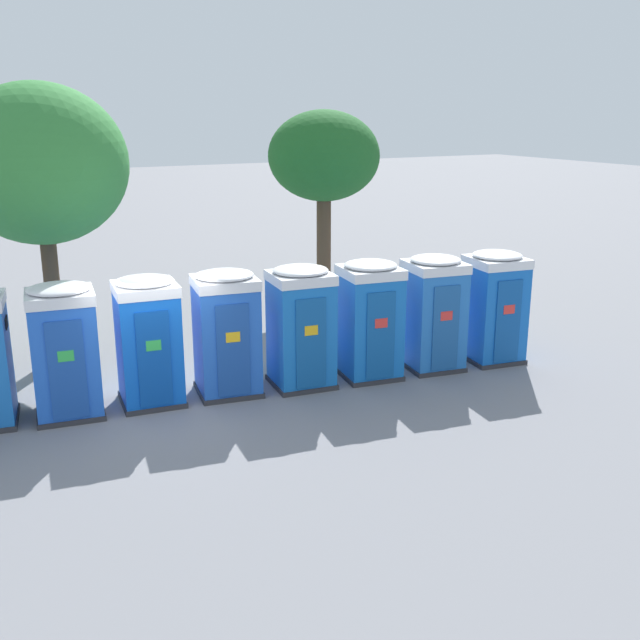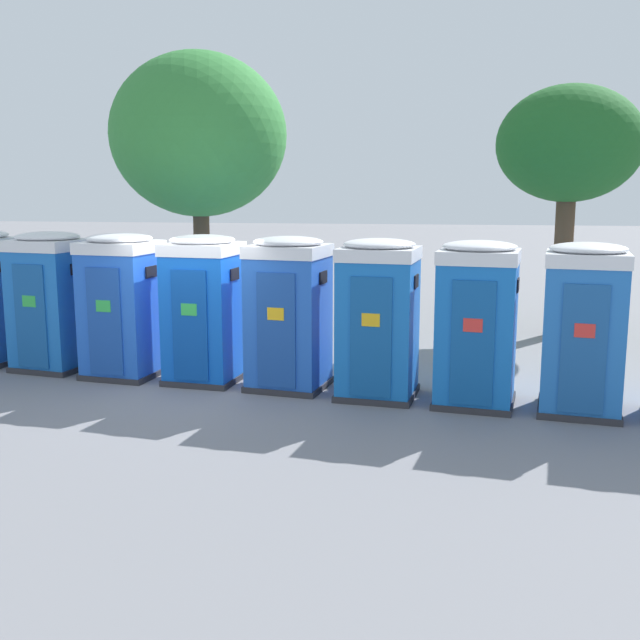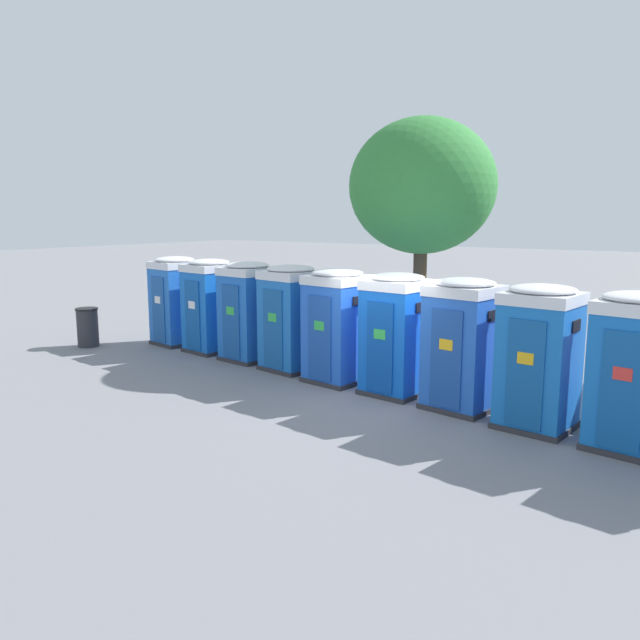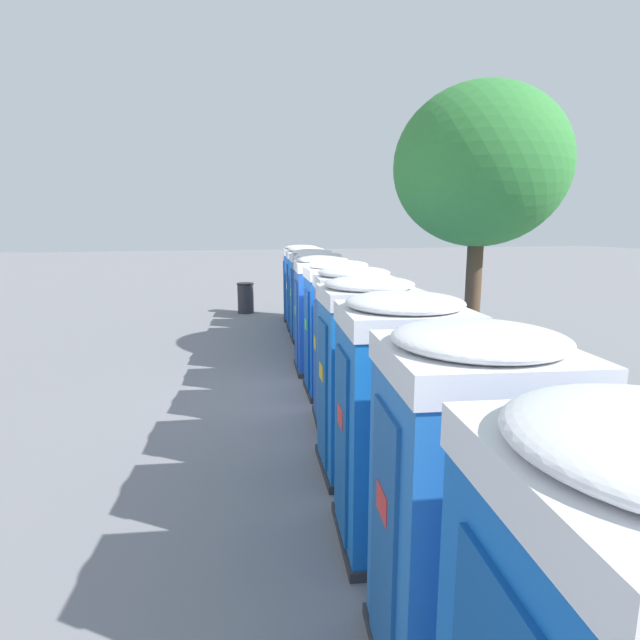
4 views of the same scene
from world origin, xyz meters
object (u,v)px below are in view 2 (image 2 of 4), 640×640
Objects in this scene: portapotty_5 at (204,308)px; portapotty_6 at (289,312)px; portapotty_4 at (122,305)px; portapotty_9 at (583,328)px; portapotty_7 at (378,318)px; portapotty_3 at (51,300)px; street_tree_0 at (569,146)px; street_tree_1 at (199,136)px; portapotty_8 at (477,323)px.

portapotty_5 is 1.00× the size of portapotty_6.
portapotty_4 and portapotty_9 have the same top height.
portapotty_6 is at bearing 171.47° from portapotty_9.
portapotty_7 is 1.00× the size of portapotty_9.
street_tree_0 is (9.76, 4.96, 2.94)m from portapotty_3.
portapotty_5 is at bearing 172.52° from portapotty_6.
portapotty_3 is at bearing -153.06° from street_tree_0.
street_tree_1 is (-7.90, -1.82, 0.19)m from street_tree_0.
portapotty_3 and portapotty_4 have the same top height.
portapotty_6 and portapotty_7 have the same top height.
street_tree_0 reaches higher than portapotty_6.
portapotty_3 is at bearing 171.86° from portapotty_9.
portapotty_3 is at bearing 171.36° from portapotty_7.
portapotty_5 is 1.54m from portapotty_6.
portapotty_6 is at bearing -132.87° from street_tree_0.
portapotty_4 and portapotty_8 have the same top height.
portapotty_5 and portapotty_7 have the same top height.
portapotty_7 is (6.09, -0.93, 0.00)m from portapotty_3.
portapotty_9 is (4.57, -0.69, 0.00)m from portapotty_6.
portapotty_6 is at bearing -54.27° from street_tree_1.
portapotty_8 is at bearing -36.65° from street_tree_1.
portapotty_7 is 7.54m from street_tree_0.
portapotty_5 is at bearing 171.16° from portapotty_8.
portapotty_7 and portapotty_9 have the same top height.
portapotty_6 is 0.46× the size of street_tree_0.
portapotty_5 is at bearing -7.90° from portapotty_3.
portapotty_9 is (1.53, -0.18, 0.00)m from portapotty_8.
portapotty_7 is 1.00× the size of portapotty_8.
portapotty_5 and portapotty_6 have the same top height.
portapotty_3 is 1.00× the size of portapotty_4.
portapotty_9 is at bearing -8.53° from portapotty_6.
street_tree_1 is at bearing -167.03° from street_tree_0.
street_tree_0 is at bearing 84.40° from portapotty_9.
portapotty_4 is 0.41× the size of street_tree_1.
portapotty_3 and portapotty_7 have the same top height.
portapotty_9 is 0.41× the size of street_tree_1.
street_tree_1 is (0.36, 3.45, 3.13)m from portapotty_4.
portapotty_4 is 6.16m from portapotty_8.
portapotty_9 is 9.09m from street_tree_1.
portapotty_5 is (3.05, -0.42, 0.00)m from portapotty_3.
portapotty_9 is at bearing -7.16° from portapotty_7.
portapotty_9 is (7.64, -1.01, 0.00)m from portapotty_4.
street_tree_1 reaches higher than portapotty_8.
portapotty_9 is (3.06, -0.38, 0.00)m from portapotty_7.
street_tree_0 is (8.25, 5.26, 2.94)m from portapotty_4.
street_tree_1 reaches higher than portapotty_7.
portapotty_6 is at bearing -7.76° from portapotty_3.
street_tree_1 reaches higher than street_tree_0.
street_tree_1 reaches higher than portapotty_9.
street_tree_1 reaches higher than portapotty_3.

